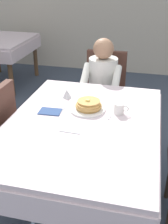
% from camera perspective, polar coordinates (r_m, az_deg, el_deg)
% --- Properties ---
extents(ground_plane, '(14.00, 14.00, 0.00)m').
position_cam_1_polar(ground_plane, '(2.52, -0.23, -16.83)').
color(ground_plane, '#3D4756').
extents(dining_table_main, '(1.12, 1.52, 0.74)m').
position_cam_1_polar(dining_table_main, '(2.12, -0.27, -4.06)').
color(dining_table_main, silver).
rests_on(dining_table_main, ground).
extents(chair_diner, '(0.44, 0.45, 0.93)m').
position_cam_1_polar(chair_diner, '(3.20, 4.11, 4.77)').
color(chair_diner, '#4C2D23').
rests_on(chair_diner, ground).
extents(diner_person, '(0.40, 0.43, 1.12)m').
position_cam_1_polar(diner_person, '(3.01, 3.67, 6.11)').
color(diner_person, silver).
rests_on(diner_person, ground).
extents(plate_breakfast, '(0.28, 0.28, 0.02)m').
position_cam_1_polar(plate_breakfast, '(2.23, 0.72, 0.58)').
color(plate_breakfast, white).
rests_on(plate_breakfast, dining_table_main).
extents(breakfast_stack, '(0.21, 0.21, 0.08)m').
position_cam_1_polar(breakfast_stack, '(2.22, 0.86, 1.48)').
color(breakfast_stack, tan).
rests_on(breakfast_stack, plate_breakfast).
extents(cup_coffee, '(0.11, 0.08, 0.08)m').
position_cam_1_polar(cup_coffee, '(2.18, 7.12, 0.70)').
color(cup_coffee, white).
rests_on(cup_coffee, dining_table_main).
extents(syrup_pitcher, '(0.08, 0.08, 0.07)m').
position_cam_1_polar(syrup_pitcher, '(2.44, -3.47, 3.73)').
color(syrup_pitcher, silver).
rests_on(syrup_pitcher, dining_table_main).
extents(fork_left_of_plate, '(0.03, 0.18, 0.00)m').
position_cam_1_polar(fork_left_of_plate, '(2.26, -4.09, 0.74)').
color(fork_left_of_plate, silver).
rests_on(fork_left_of_plate, dining_table_main).
extents(knife_right_of_plate, '(0.02, 0.20, 0.00)m').
position_cam_1_polar(knife_right_of_plate, '(2.19, 5.45, -0.31)').
color(knife_right_of_plate, silver).
rests_on(knife_right_of_plate, dining_table_main).
extents(spoon_near_edge, '(0.15, 0.02, 0.00)m').
position_cam_1_polar(spoon_near_edge, '(1.94, -2.93, -4.06)').
color(spoon_near_edge, silver).
rests_on(spoon_near_edge, dining_table_main).
extents(napkin_folded, '(0.18, 0.13, 0.01)m').
position_cam_1_polar(napkin_folded, '(2.22, -6.81, 0.10)').
color(napkin_folded, '#334C7F').
rests_on(napkin_folded, dining_table_main).
extents(background_table_far, '(0.92, 1.12, 0.74)m').
position_cam_1_polar(background_table_far, '(4.82, -16.37, 12.62)').
color(background_table_far, silver).
rests_on(background_table_far, ground).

